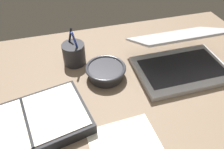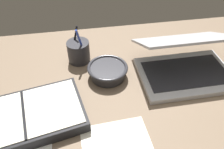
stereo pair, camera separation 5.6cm
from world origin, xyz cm
name	(u,v)px [view 2 (the right image)]	position (x,y,z in cm)	size (l,w,h in cm)	color
desk_top	(114,106)	(0.00, 0.00, 1.00)	(140.00, 100.00, 2.00)	#75604C
laptop	(185,62)	(28.63, 11.38, 6.90)	(34.16, 28.50, 17.61)	#B7B7BC
bowl	(108,71)	(0.14, 13.92, 4.73)	(14.86, 14.86, 4.86)	#2D2D33
pen_cup	(79,51)	(-9.74, 25.59, 6.37)	(8.73, 8.73, 15.76)	#28282D
planner	(25,118)	(-27.50, -2.13, 4.03)	(37.91, 26.77, 4.24)	black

